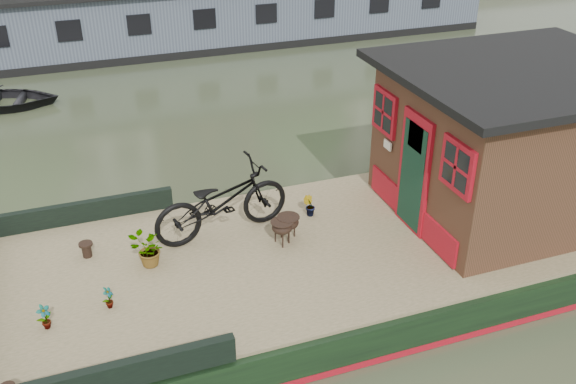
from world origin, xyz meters
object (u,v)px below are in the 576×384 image
object	(u,v)px
bicycle	(222,201)
brazier_front	(288,228)
potted_plant_a	(45,317)
brazier_rear	(282,233)
cabin	(513,140)

from	to	relation	value
bicycle	brazier_front	size ratio (longest dim) A/B	5.46
potted_plant_a	brazier_rear	xyz separation A→B (m)	(3.44, 0.81, 0.02)
brazier_rear	cabin	bearing A→B (deg)	-3.13
cabin	potted_plant_a	size ratio (longest dim) A/B	11.16
bicycle	brazier_front	distance (m)	1.10
cabin	brazier_rear	distance (m)	3.98
cabin	potted_plant_a	world-z (taller)	cabin
cabin	brazier_rear	bearing A→B (deg)	176.87
bicycle	brazier_rear	distance (m)	1.04
brazier_front	bicycle	bearing A→B (deg)	150.59
brazier_front	brazier_rear	xyz separation A→B (m)	(-0.13, -0.09, -0.00)
brazier_front	cabin	bearing A→B (deg)	-4.65
potted_plant_a	brazier_rear	bearing A→B (deg)	13.22
bicycle	potted_plant_a	size ratio (longest dim) A/B	6.10
cabin	bicycle	bearing A→B (deg)	170.04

